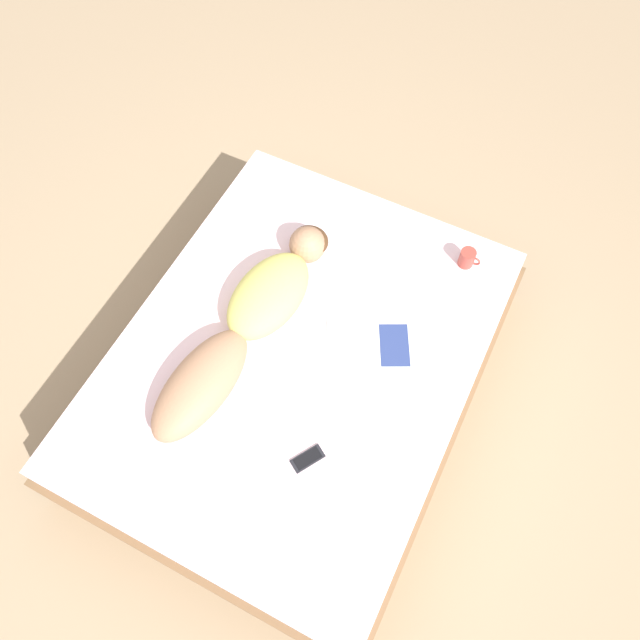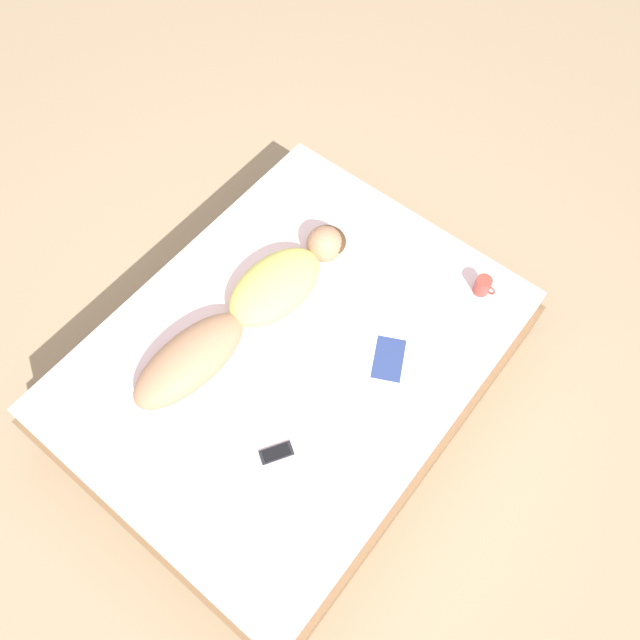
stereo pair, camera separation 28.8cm
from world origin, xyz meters
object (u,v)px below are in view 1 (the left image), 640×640
(open_magazine, at_px, (373,346))
(cell_phone, at_px, (308,459))
(person, at_px, (247,323))
(coffee_mug, at_px, (467,258))

(open_magazine, xyz_separation_m, cell_phone, (-0.03, -0.61, 0.00))
(person, relative_size, coffee_mug, 11.89)
(cell_phone, bearing_deg, person, 172.98)
(person, height_order, coffee_mug, person)
(coffee_mug, bearing_deg, person, -133.39)
(open_magazine, bearing_deg, cell_phone, -119.47)
(person, bearing_deg, coffee_mug, 51.81)
(open_magazine, relative_size, cell_phone, 3.29)
(person, xyz_separation_m, coffee_mug, (0.77, 0.81, -0.04))
(coffee_mug, height_order, cell_phone, coffee_mug)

